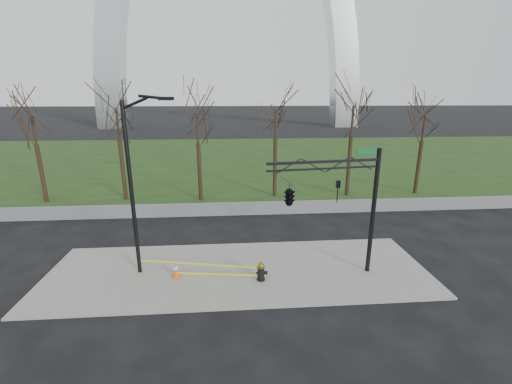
{
  "coord_description": "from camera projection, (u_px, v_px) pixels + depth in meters",
  "views": [
    {
      "loc": [
        -0.25,
        -14.4,
        8.2
      ],
      "look_at": [
        0.99,
        2.0,
        3.4
      ],
      "focal_mm": 23.48,
      "sensor_mm": 36.0,
      "label": 1
    }
  ],
  "objects": [
    {
      "name": "street_light",
      "position": [
        135.0,
        178.0,
        14.58
      ],
      "size": [
        2.32,
        0.88,
        8.21
      ],
      "rotation": [
        0.0,
        0.0,
        -0.3
      ],
      "color": "black",
      "rests_on": "ground"
    },
    {
      "name": "guardrail",
      "position": [
        236.0,
        209.0,
        23.63
      ],
      "size": [
        60.0,
        0.3,
        0.9
      ],
      "primitive_type": "cube",
      "color": "#59595B",
      "rests_on": "ground"
    },
    {
      "name": "traffic_signal_mast",
      "position": [
        306.0,
        193.0,
        14.27
      ],
      "size": [
        5.07,
        2.53,
        6.0
      ],
      "rotation": [
        0.0,
        0.0,
        0.13
      ],
      "color": "black",
      "rests_on": "ground"
    },
    {
      "name": "tree_row",
      "position": [
        199.0,
        150.0,
        26.27
      ],
      "size": [
        40.52,
        4.0,
        8.02
      ],
      "color": "black",
      "rests_on": "ground"
    },
    {
      "name": "grass_strip",
      "position": [
        233.0,
        158.0,
        44.81
      ],
      "size": [
        120.0,
        40.0,
        0.06
      ],
      "primitive_type": "cube",
      "color": "#1F3112",
      "rests_on": "ground"
    },
    {
      "name": "caution_tape",
      "position": [
        206.0,
        268.0,
        15.34
      ],
      "size": [
        5.67,
        1.18,
        0.46
      ],
      "color": "yellow",
      "rests_on": "ground"
    },
    {
      "name": "fire_hydrant",
      "position": [
        261.0,
        272.0,
        15.09
      ],
      "size": [
        0.57,
        0.37,
        0.92
      ],
      "rotation": [
        0.0,
        0.0,
        -0.2
      ],
      "color": "black",
      "rests_on": "sidewalk"
    },
    {
      "name": "ground",
      "position": [
        239.0,
        272.0,
        16.1
      ],
      "size": [
        500.0,
        500.0,
        0.0
      ],
      "primitive_type": "plane",
      "color": "black",
      "rests_on": "ground"
    },
    {
      "name": "sidewalk",
      "position": [
        239.0,
        271.0,
        16.09
      ],
      "size": [
        18.0,
        6.0,
        0.1
      ],
      "primitive_type": "cube",
      "color": "slate",
      "rests_on": "ground"
    },
    {
      "name": "traffic_cone",
      "position": [
        176.0,
        271.0,
        15.35
      ],
      "size": [
        0.4,
        0.4,
        0.66
      ],
      "rotation": [
        0.0,
        0.0,
        -0.19
      ],
      "color": "#DA590B",
      "rests_on": "sidewalk"
    }
  ]
}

